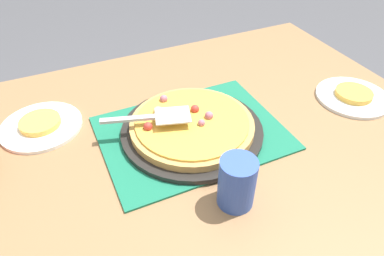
{
  "coord_description": "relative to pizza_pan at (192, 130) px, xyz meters",
  "views": [
    {
      "loc": [
        -0.3,
        -0.66,
        1.37
      ],
      "look_at": [
        0.0,
        0.0,
        0.77
      ],
      "focal_mm": 32.73,
      "sensor_mm": 36.0,
      "label": 1
    }
  ],
  "objects": [
    {
      "name": "dining_table",
      "position": [
        0.0,
        0.0,
        -0.12
      ],
      "size": [
        1.4,
        1.0,
        0.75
      ],
      "color": "olive",
      "rests_on": "ground_plane"
    },
    {
      "name": "placemat",
      "position": [
        0.0,
        0.0,
        -0.01
      ],
      "size": [
        0.48,
        0.36,
        0.01
      ],
      "primitive_type": "cube",
      "color": "#196B4C",
      "rests_on": "dining_table"
    },
    {
      "name": "pizza_pan",
      "position": [
        0.0,
        0.0,
        0.0
      ],
      "size": [
        0.38,
        0.38,
        0.01
      ],
      "primitive_type": "cylinder",
      "color": "black",
      "rests_on": "placemat"
    },
    {
      "name": "pizza",
      "position": [
        -0.0,
        0.0,
        0.02
      ],
      "size": [
        0.33,
        0.33,
        0.05
      ],
      "color": "tan",
      "rests_on": "pizza_pan"
    },
    {
      "name": "plate_near_left",
      "position": [
        -0.37,
        0.2,
        -0.01
      ],
      "size": [
        0.22,
        0.22,
        0.01
      ],
      "primitive_type": "cylinder",
      "color": "white",
      "rests_on": "dining_table"
    },
    {
      "name": "plate_far_right",
      "position": [
        0.52,
        -0.05,
        -0.01
      ],
      "size": [
        0.22,
        0.22,
        0.01
      ],
      "primitive_type": "cylinder",
      "color": "white",
      "rests_on": "dining_table"
    },
    {
      "name": "served_slice_left",
      "position": [
        -0.37,
        0.2,
        0.01
      ],
      "size": [
        0.11,
        0.11,
        0.02
      ],
      "primitive_type": "cylinder",
      "color": "#EAB747",
      "rests_on": "plate_near_left"
    },
    {
      "name": "served_slice_right",
      "position": [
        0.52,
        -0.05,
        0.01
      ],
      "size": [
        0.11,
        0.11,
        0.02
      ],
      "primitive_type": "cylinder",
      "color": "gold",
      "rests_on": "plate_far_right"
    },
    {
      "name": "cup_near",
      "position": [
        -0.01,
        -0.25,
        0.05
      ],
      "size": [
        0.08,
        0.08,
        0.12
      ],
      "primitive_type": "cylinder",
      "color": "#3351AD",
      "rests_on": "dining_table"
    },
    {
      "name": "pizza_server",
      "position": [
        -0.09,
        0.03,
        0.05
      ],
      "size": [
        0.23,
        0.11,
        0.01
      ],
      "color": "silver",
      "rests_on": "pizza"
    }
  ]
}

